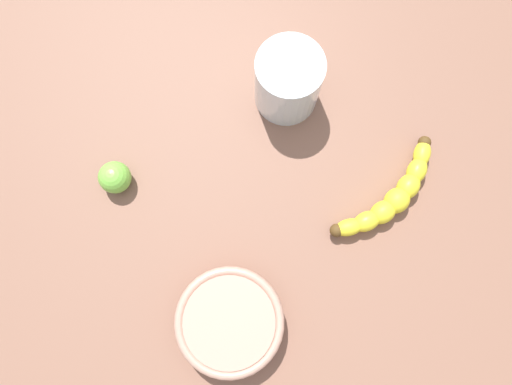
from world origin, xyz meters
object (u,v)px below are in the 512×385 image
banana (392,196)px  lime_fruit (115,177)px  ceramic_bowl (230,321)px  smoothie_glass (288,83)px

banana → lime_fruit: (-29.75, -22.79, 0.56)cm
ceramic_bowl → smoothie_glass: bearing=117.6°
smoothie_glass → ceramic_bowl: size_ratio=0.72×
smoothie_glass → lime_fruit: (-9.27, -24.79, -2.46)cm
banana → lime_fruit: bearing=132.1°
smoothie_glass → lime_fruit: 26.58cm
banana → ceramic_bowl: ceramic_bowl is taller
lime_fruit → ceramic_bowl: bearing=-8.7°
smoothie_glass → lime_fruit: size_ratio=2.25×
banana → ceramic_bowl: bearing=172.8°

